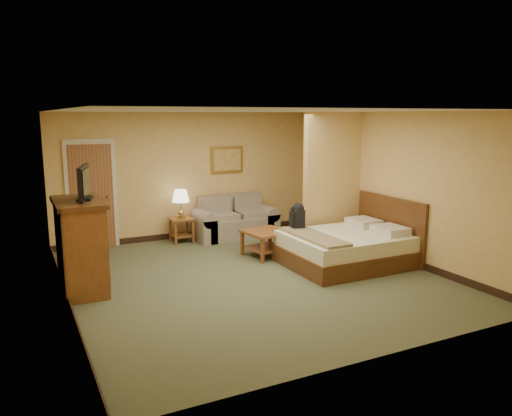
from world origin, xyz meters
TOP-DOWN VIEW (x-y plane):
  - floor at (0.00, 0.00)m, footprint 6.00×6.00m
  - ceiling at (0.00, 0.00)m, footprint 6.00×6.00m
  - back_wall at (0.00, 3.00)m, footprint 5.50×0.02m
  - left_wall at (-2.75, 0.00)m, footprint 0.02×6.00m
  - right_wall at (2.75, 0.00)m, footprint 0.02×6.00m
  - partition at (2.15, 0.93)m, footprint 1.20×0.15m
  - door at (-1.95, 2.96)m, footprint 0.94×0.16m
  - baseboard at (0.00, 2.99)m, footprint 5.50×0.02m
  - loveseat at (0.86, 2.57)m, footprint 1.73×0.80m
  - side_table at (-0.29, 2.65)m, footprint 0.45×0.45m
  - table_lamp at (-0.29, 2.65)m, footprint 0.35×0.35m
  - coffee_table at (0.77, 0.96)m, footprint 0.84×0.84m
  - wall_picture at (0.86, 2.97)m, footprint 0.74×0.04m
  - dresser at (-2.47, 0.57)m, footprint 0.66×1.26m
  - tv at (-2.38, 0.57)m, footprint 0.28×0.78m
  - bed at (1.82, -0.10)m, footprint 2.03×1.72m
  - backpack at (1.17, 0.54)m, footprint 0.24×0.31m

SIDE VIEW (x-z plane):
  - floor at x=0.00m, z-range 0.00..0.00m
  - baseboard at x=0.00m, z-range 0.00..0.12m
  - loveseat at x=0.86m, z-range -0.15..0.72m
  - bed at x=1.82m, z-range -0.25..0.86m
  - side_table at x=-0.29m, z-range 0.08..0.58m
  - coffee_table at x=0.77m, z-range 0.10..0.58m
  - dresser at x=-2.47m, z-range 0.01..1.35m
  - backpack at x=1.17m, z-range 0.56..1.04m
  - table_lamp at x=-0.29m, z-range 0.64..1.22m
  - door at x=-1.95m, z-range -0.02..2.08m
  - back_wall at x=0.00m, z-range 0.00..2.60m
  - left_wall at x=-2.75m, z-range 0.00..2.60m
  - right_wall at x=2.75m, z-range 0.00..2.60m
  - partition at x=2.15m, z-range 0.00..2.60m
  - tv at x=-2.38m, z-range 1.33..1.82m
  - wall_picture at x=0.86m, z-range 1.31..1.89m
  - ceiling at x=0.00m, z-range 2.60..2.60m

